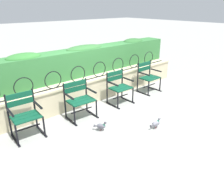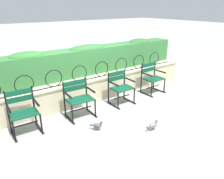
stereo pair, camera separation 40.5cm
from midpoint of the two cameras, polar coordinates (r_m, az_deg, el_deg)
ground_plane at (r=5.41m, az=2.89°, el=-5.82°), size 60.00×60.00×0.00m
stone_wall at (r=5.96m, az=-2.71°, el=0.30°), size 6.40×0.41×0.65m
iron_arch_fence at (r=5.68m, az=-3.40°, el=4.62°), size 5.88×0.02×0.42m
hedge_row at (r=6.12m, az=-5.15°, el=7.74°), size 6.27×0.56×0.80m
park_chair_leftmost at (r=4.69m, az=-20.09°, el=-5.33°), size 0.59×0.55×0.90m
park_chair_centre_left at (r=5.06m, az=-6.54°, el=-2.15°), size 0.64×0.55×0.85m
park_chair_centre_right at (r=5.72m, az=4.20°, el=0.74°), size 0.58×0.53×0.86m
park_chair_rightmost at (r=6.57m, az=12.19°, el=3.15°), size 0.59×0.52×0.89m
pigeon_near_chairs at (r=4.72m, az=13.15°, el=-9.23°), size 0.29×0.12×0.22m
pigeon_far_side at (r=4.61m, az=-1.41°, el=-9.46°), size 0.22×0.25×0.22m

